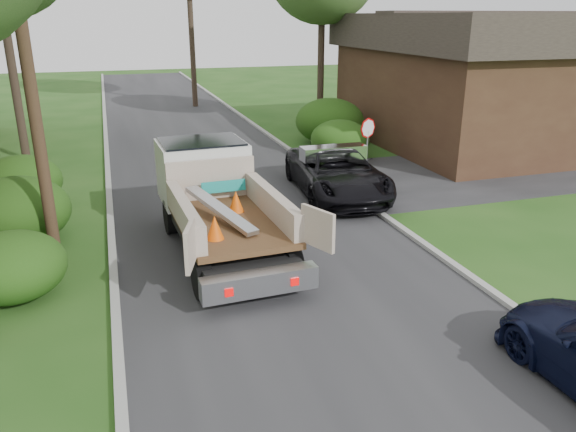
# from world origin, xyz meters

# --- Properties ---
(ground) EXTENTS (120.00, 120.00, 0.00)m
(ground) POSITION_xyz_m (0.00, 0.00, 0.00)
(ground) COLOR #204A15
(ground) RESTS_ON ground
(road) EXTENTS (8.00, 90.00, 0.02)m
(road) POSITION_xyz_m (0.00, 10.00, 0.00)
(road) COLOR #28282B
(road) RESTS_ON ground
(side_street) EXTENTS (16.00, 7.00, 0.02)m
(side_street) POSITION_xyz_m (12.00, 9.00, 0.01)
(side_street) COLOR #28282B
(side_street) RESTS_ON ground
(curb_left) EXTENTS (0.20, 90.00, 0.12)m
(curb_left) POSITION_xyz_m (-4.10, 10.00, 0.06)
(curb_left) COLOR #9E9E99
(curb_left) RESTS_ON ground
(curb_right) EXTENTS (0.20, 90.00, 0.12)m
(curb_right) POSITION_xyz_m (4.10, 10.00, 0.06)
(curb_right) COLOR #9E9E99
(curb_right) RESTS_ON ground
(stop_sign) EXTENTS (0.71, 0.32, 2.48)m
(stop_sign) POSITION_xyz_m (5.20, 9.00, 1.78)
(stop_sign) COLOR slate
(stop_sign) RESTS_ON ground
(utility_pole) EXTENTS (2.42, 1.25, 10.00)m
(utility_pole) POSITION_xyz_m (-5.48, 4.98, 5.17)
(utility_pole) COLOR #382619
(utility_pole) RESTS_ON ground
(house_right) EXTENTS (9.72, 12.96, 6.20)m
(house_right) POSITION_xyz_m (13.00, 14.00, 3.16)
(house_right) COLOR #3C2418
(house_right) RESTS_ON ground
(hedge_left_a) EXTENTS (2.34, 2.34, 1.53)m
(hedge_left_a) POSITION_xyz_m (-6.20, 3.00, 0.77)
(hedge_left_a) COLOR #1E4710
(hedge_left_a) RESTS_ON ground
(hedge_left_b) EXTENTS (2.86, 2.86, 1.87)m
(hedge_left_b) POSITION_xyz_m (-6.50, 6.50, 0.94)
(hedge_left_b) COLOR #1E4710
(hedge_left_b) RESTS_ON ground
(hedge_left_c) EXTENTS (2.60, 2.60, 1.70)m
(hedge_left_c) POSITION_xyz_m (-6.80, 10.00, 0.85)
(hedge_left_c) COLOR #1E4710
(hedge_left_c) RESTS_ON ground
(hedge_right_a) EXTENTS (2.60, 2.60, 1.70)m
(hedge_right_a) POSITION_xyz_m (5.80, 13.00, 0.85)
(hedge_right_a) COLOR #1E4710
(hedge_right_a) RESTS_ON ground
(hedge_right_b) EXTENTS (3.38, 3.38, 2.21)m
(hedge_right_b) POSITION_xyz_m (6.50, 16.00, 1.10)
(hedge_right_b) COLOR #1E4710
(hedge_right_b) RESTS_ON ground
(flatbed_truck) EXTENTS (3.22, 6.97, 2.60)m
(flatbed_truck) POSITION_xyz_m (-1.30, 5.11, 1.41)
(flatbed_truck) COLOR black
(flatbed_truck) RESTS_ON ground
(black_pickup) EXTENTS (3.32, 6.15, 1.64)m
(black_pickup) POSITION_xyz_m (3.60, 7.98, 0.82)
(black_pickup) COLOR black
(black_pickup) RESTS_ON ground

